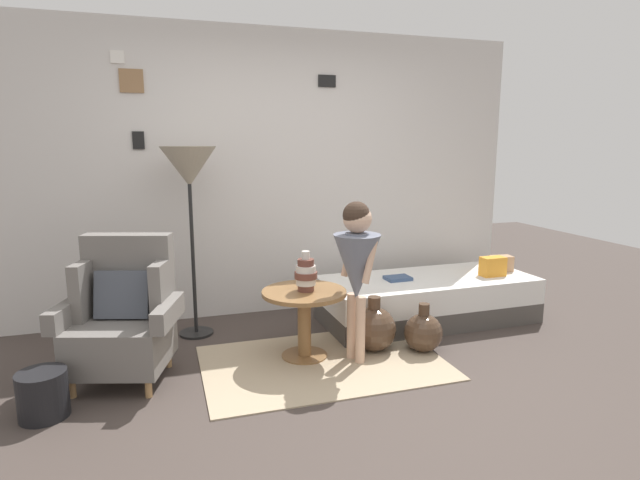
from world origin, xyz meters
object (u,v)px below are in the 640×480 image
at_px(armchair, 123,316).
at_px(person_child, 357,260).
at_px(book_on_daybed, 398,278).
at_px(magazine_basket, 43,394).
at_px(side_table, 304,309).
at_px(vase_striped, 306,274).
at_px(demijohn_far, 423,332).
at_px(daybed, 427,299).
at_px(floor_lamp, 189,172).
at_px(demijohn_near, 374,329).

relative_size(armchair, person_child, 0.82).
xyz_separation_m(book_on_daybed, magazine_basket, (-2.68, -0.84, -0.28)).
xyz_separation_m(side_table, vase_striped, (0.01, -0.01, 0.26)).
bearing_deg(book_on_daybed, armchair, -169.42).
bearing_deg(demijohn_far, daybed, 58.64).
bearing_deg(book_on_daybed, magazine_basket, -162.64).
bearing_deg(vase_striped, side_table, 138.17).
relative_size(daybed, vase_striped, 6.43).
bearing_deg(person_child, floor_lamp, 139.79).
relative_size(armchair, vase_striped, 3.26).
distance_m(vase_striped, magazine_basket, 1.81).
xyz_separation_m(demijohn_near, demijohn_far, (0.36, -0.13, -0.02)).
bearing_deg(armchair, book_on_daybed, 10.58).
relative_size(vase_striped, magazine_basket, 1.06).
distance_m(book_on_daybed, demijohn_near, 0.71).
bearing_deg(armchair, magazine_basket, -136.17).
height_order(daybed, demijohn_far, daybed).
bearing_deg(person_child, armchair, 171.73).
relative_size(vase_striped, book_on_daybed, 1.35).
xyz_separation_m(vase_striped, person_child, (0.33, -0.17, 0.12)).
distance_m(daybed, demijohn_far, 0.73).
bearing_deg(demijohn_near, demijohn_far, -19.56).
distance_m(armchair, demijohn_far, 2.19).
bearing_deg(floor_lamp, person_child, -40.21).
distance_m(armchair, daybed, 2.58).
xyz_separation_m(daybed, floor_lamp, (-2.03, 0.27, 1.16)).
bearing_deg(demijohn_near, vase_striped, 176.93).
bearing_deg(demijohn_far, person_child, -178.33).
bearing_deg(daybed, book_on_daybed, 178.43).
bearing_deg(demijohn_far, book_on_daybed, 82.32).
distance_m(book_on_daybed, magazine_basket, 2.82).
bearing_deg(person_child, book_on_daybed, 45.07).
xyz_separation_m(daybed, side_table, (-1.29, -0.46, 0.18)).
relative_size(daybed, floor_lamp, 1.23).
height_order(person_child, demijohn_near, person_child).
distance_m(floor_lamp, person_child, 1.54).
relative_size(book_on_daybed, demijohn_far, 0.58).
bearing_deg(magazine_basket, demijohn_far, 4.48).
xyz_separation_m(armchair, vase_striped, (1.26, -0.06, 0.20)).
distance_m(vase_striped, person_child, 0.39).
height_order(vase_striped, book_on_daybed, vase_striped).
bearing_deg(vase_striped, magazine_basket, -168.07).
xyz_separation_m(daybed, person_child, (-0.95, -0.64, 0.56)).
bearing_deg(side_table, daybed, 19.70).
relative_size(daybed, demijohn_near, 4.43).
height_order(armchair, demijohn_near, armchair).
bearing_deg(side_table, demijohn_far, -10.39).
relative_size(armchair, demijohn_far, 2.54).
height_order(demijohn_far, magazine_basket, demijohn_far).
height_order(armchair, side_table, armchair).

